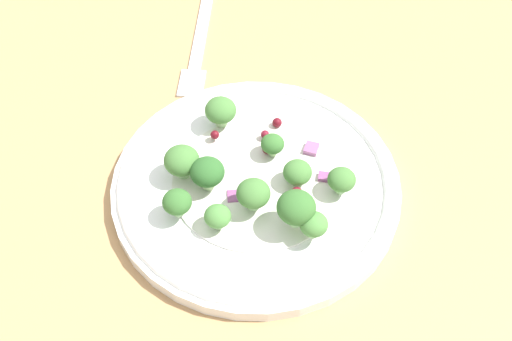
# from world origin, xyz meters

# --- Properties ---
(ground_plane) EXTENTS (1.80, 1.80, 0.02)m
(ground_plane) POSITION_xyz_m (0.00, 0.00, -0.01)
(ground_plane) COLOR tan
(plate) EXTENTS (0.24, 0.24, 0.02)m
(plate) POSITION_xyz_m (-0.03, -0.03, 0.01)
(plate) COLOR white
(plate) RESTS_ON ground_plane
(dressing_pool) EXTENTS (0.14, 0.14, 0.00)m
(dressing_pool) POSITION_xyz_m (-0.03, -0.03, 0.01)
(dressing_pool) COLOR white
(dressing_pool) RESTS_ON plate
(broccoli_floret_0) EXTENTS (0.02, 0.02, 0.02)m
(broccoli_floret_0) POSITION_xyz_m (0.01, -0.03, 0.03)
(broccoli_floret_0) COLOR #8EB77A
(broccoli_floret_0) RESTS_ON plate
(broccoli_floret_1) EXTENTS (0.02, 0.02, 0.02)m
(broccoli_floret_1) POSITION_xyz_m (-0.08, -0.07, 0.03)
(broccoli_floret_1) COLOR #8EB77A
(broccoli_floret_1) RESTS_ON plate
(broccoli_floret_2) EXTENTS (0.03, 0.03, 0.03)m
(broccoli_floret_2) POSITION_xyz_m (0.01, -0.07, 0.04)
(broccoli_floret_2) COLOR #8EB77A
(broccoli_floret_2) RESTS_ON plate
(broccoli_floret_3) EXTENTS (0.02, 0.02, 0.02)m
(broccoli_floret_3) POSITION_xyz_m (0.04, -0.03, 0.03)
(broccoli_floret_3) COLOR #8EB77A
(broccoli_floret_3) RESTS_ON plate
(broccoli_floret_4) EXTENTS (0.02, 0.02, 0.02)m
(broccoli_floret_4) POSITION_xyz_m (0.02, -0.08, 0.03)
(broccoli_floret_4) COLOR #ADD18E
(broccoli_floret_4) RESTS_ON plate
(broccoli_floret_5) EXTENTS (0.03, 0.03, 0.03)m
(broccoli_floret_5) POSITION_xyz_m (-0.03, -0.06, 0.03)
(broccoli_floret_5) COLOR #8EB77A
(broccoli_floret_5) RESTS_ON plate
(broccoli_floret_6) EXTENTS (0.02, 0.02, 0.02)m
(broccoli_floret_6) POSITION_xyz_m (-0.05, -0.08, 0.03)
(broccoli_floret_6) COLOR #9EC684
(broccoli_floret_6) RESTS_ON plate
(broccoli_floret_7) EXTENTS (0.03, 0.03, 0.03)m
(broccoli_floret_7) POSITION_xyz_m (-0.07, 0.03, 0.03)
(broccoli_floret_7) COLOR #9EC684
(broccoli_floret_7) RESTS_ON plate
(broccoli_floret_8) EXTENTS (0.03, 0.03, 0.03)m
(broccoli_floret_8) POSITION_xyz_m (-0.09, -0.03, 0.03)
(broccoli_floret_8) COLOR #8EB77A
(broccoli_floret_8) RESTS_ON plate
(broccoli_floret_9) EXTENTS (0.03, 0.03, 0.03)m
(broccoli_floret_9) POSITION_xyz_m (-0.07, -0.04, 0.03)
(broccoli_floret_9) COLOR #ADD18E
(broccoli_floret_9) RESTS_ON plate
(broccoli_floret_10) EXTENTS (0.02, 0.02, 0.02)m
(broccoli_floret_10) POSITION_xyz_m (-0.02, 0.00, 0.03)
(broccoli_floret_10) COLOR #ADD18E
(broccoli_floret_10) RESTS_ON plate
(cranberry_0) EXTENTS (0.01, 0.01, 0.01)m
(cranberry_0) POSITION_xyz_m (-0.07, 0.01, 0.02)
(cranberry_0) COLOR maroon
(cranberry_0) RESTS_ON plate
(cranberry_1) EXTENTS (0.01, 0.01, 0.01)m
(cranberry_1) POSITION_xyz_m (-0.03, 0.02, 0.02)
(cranberry_1) COLOR maroon
(cranberry_1) RESTS_ON plate
(cranberry_2) EXTENTS (0.01, 0.01, 0.01)m
(cranberry_2) POSITION_xyz_m (-0.02, 0.03, 0.02)
(cranberry_2) COLOR maroon
(cranberry_2) RESTS_ON plate
(cranberry_3) EXTENTS (0.01, 0.01, 0.01)m
(cranberry_3) POSITION_xyz_m (0.01, -0.04, 0.02)
(cranberry_3) COLOR maroon
(cranberry_3) RESTS_ON plate
(cranberry_4) EXTENTS (0.01, 0.01, 0.01)m
(cranberry_4) POSITION_xyz_m (-0.02, -0.00, 0.02)
(cranberry_4) COLOR #4C0A14
(cranberry_4) RESTS_ON plate
(cranberry_5) EXTENTS (0.01, 0.01, 0.01)m
(cranberry_5) POSITION_xyz_m (-0.08, -0.06, 0.02)
(cranberry_5) COLOR maroon
(cranberry_5) RESTS_ON plate
(onion_bit_0) EXTENTS (0.01, 0.01, 0.01)m
(onion_bit_0) POSITION_xyz_m (0.01, 0.01, 0.02)
(onion_bit_0) COLOR #A35B93
(onion_bit_0) RESTS_ON plate
(onion_bit_1) EXTENTS (0.01, 0.01, 0.00)m
(onion_bit_1) POSITION_xyz_m (0.03, -0.02, 0.02)
(onion_bit_1) COLOR #934C84
(onion_bit_1) RESTS_ON plate
(onion_bit_2) EXTENTS (0.01, 0.01, 0.00)m
(onion_bit_2) POSITION_xyz_m (-0.04, -0.05, 0.01)
(onion_bit_2) COLOR #934C84
(onion_bit_2) RESTS_ON plate
(fork) EXTENTS (0.03, 0.19, 0.01)m
(fork) POSITION_xyz_m (-0.11, 0.15, 0.00)
(fork) COLOR silver
(fork) RESTS_ON ground_plane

